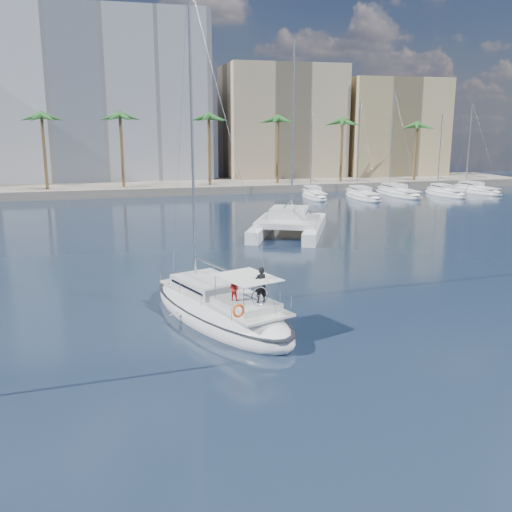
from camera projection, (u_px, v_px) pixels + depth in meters
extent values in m
plane|color=black|center=(265.00, 315.00, 31.07)|extent=(160.00, 160.00, 0.00)
cube|color=gray|center=(162.00, 187.00, 88.49)|extent=(120.00, 14.00, 1.20)
cube|color=silver|center=(79.00, 100.00, 93.88)|extent=(42.00, 16.00, 28.00)
cube|color=tan|center=(281.00, 125.00, 100.19)|extent=(20.00, 14.00, 20.00)
cube|color=tan|center=(390.00, 131.00, 103.37)|extent=(18.00, 12.00, 18.00)
cylinder|color=brown|center=(163.00, 159.00, 83.67)|extent=(0.44, 0.44, 10.50)
sphere|color=#235F23|center=(162.00, 122.00, 82.48)|extent=(3.60, 3.60, 3.60)
cylinder|color=brown|center=(375.00, 155.00, 91.90)|extent=(0.44, 0.44, 10.50)
sphere|color=#235F23|center=(377.00, 122.00, 90.71)|extent=(3.60, 3.60, 3.60)
ellipsoid|color=white|center=(219.00, 313.00, 30.36)|extent=(7.84, 12.80, 2.53)
ellipsoid|color=black|center=(219.00, 306.00, 30.28)|extent=(7.91, 12.92, 0.18)
cube|color=silver|center=(221.00, 297.00, 29.95)|extent=(5.74, 9.55, 0.12)
cube|color=silver|center=(208.00, 284.00, 31.00)|extent=(3.82, 4.65, 0.60)
cube|color=black|center=(208.00, 284.00, 31.00)|extent=(3.68, 4.21, 0.14)
cylinder|color=#B7BABF|center=(192.00, 139.00, 30.39)|extent=(0.15, 0.15, 16.01)
cylinder|color=#B7BABF|center=(218.00, 267.00, 29.88)|extent=(1.79, 4.67, 0.11)
cube|color=silver|center=(246.00, 304.00, 28.01)|extent=(3.22, 3.66, 0.36)
cube|color=silver|center=(247.00, 277.00, 27.61)|extent=(3.22, 3.66, 0.04)
torus|color=silver|center=(260.00, 296.00, 26.92)|extent=(0.92, 0.38, 0.96)
torus|color=#F64F0C|center=(238.00, 311.00, 25.78)|extent=(0.66, 0.40, 0.64)
imported|color=black|center=(261.00, 285.00, 27.41)|extent=(0.73, 0.57, 1.77)
imported|color=red|center=(234.00, 289.00, 27.84)|extent=(0.70, 0.68, 1.14)
cube|color=white|center=(264.00, 227.00, 54.72)|extent=(6.28, 11.57, 1.10)
cube|color=white|center=(315.00, 229.00, 53.83)|extent=(6.28, 11.57, 1.10)
cube|color=silver|center=(288.00, 221.00, 53.52)|extent=(7.84, 8.43, 0.50)
cube|color=silver|center=(289.00, 213.00, 53.95)|extent=(4.60, 4.75, 1.00)
cube|color=black|center=(289.00, 212.00, 53.94)|extent=(4.41, 4.31, 0.18)
cylinder|color=#B7BABF|center=(293.00, 130.00, 53.98)|extent=(0.18, 0.18, 16.30)
ellipsoid|color=silver|center=(180.00, 314.00, 29.99)|extent=(0.24, 0.45, 0.21)
sphere|color=silver|center=(179.00, 312.00, 30.19)|extent=(0.12, 0.12, 0.12)
cube|color=gray|center=(174.00, 314.00, 29.91)|extent=(0.52, 0.19, 0.12)
cube|color=gray|center=(186.00, 313.00, 30.06)|extent=(0.52, 0.19, 0.12)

